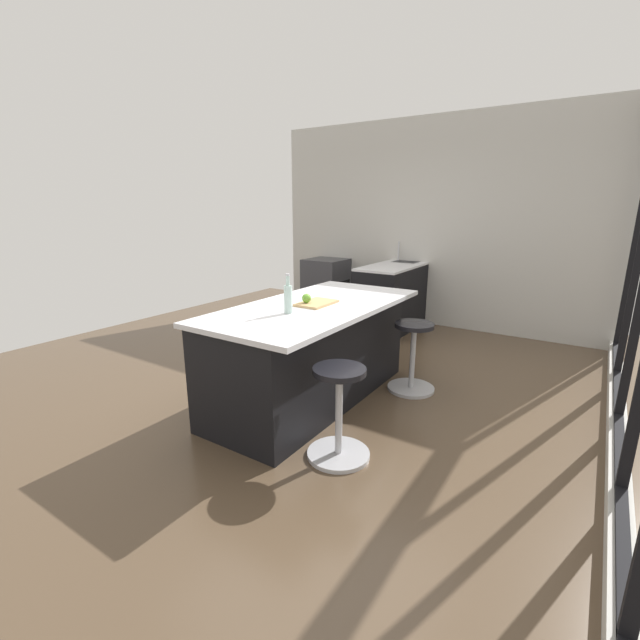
{
  "coord_description": "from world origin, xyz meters",
  "views": [
    {
      "loc": [
        3.25,
        2.13,
        1.7
      ],
      "look_at": [
        0.27,
        0.18,
        0.75
      ],
      "focal_mm": 24.12,
      "sensor_mm": 36.0,
      "label": 1
    }
  ],
  "objects": [
    {
      "name": "oven_range",
      "position": [
        -2.51,
        -1.53,
        0.44
      ],
      "size": [
        0.6,
        0.61,
        0.88
      ],
      "color": "#38383D",
      "rests_on": "ground_plane"
    },
    {
      "name": "cutting_board",
      "position": [
        0.27,
        0.14,
        0.89
      ],
      "size": [
        0.36,
        0.24,
        0.02
      ],
      "primitive_type": "cube",
      "color": "tan",
      "rests_on": "kitchen_island"
    },
    {
      "name": "sink_cabinet",
      "position": [
        -2.51,
        -0.26,
        0.46
      ],
      "size": [
        1.84,
        0.6,
        1.19
      ],
      "color": "black",
      "rests_on": "ground_plane"
    },
    {
      "name": "kitchen_island",
      "position": [
        0.27,
        0.08,
        0.45
      ],
      "size": [
        2.13,
        1.03,
        0.88
      ],
      "color": "black",
      "rests_on": "ground_plane"
    },
    {
      "name": "apple_green",
      "position": [
        0.34,
        0.08,
        0.94
      ],
      "size": [
        0.08,
        0.08,
        0.08
      ],
      "primitive_type": "sphere",
      "color": "#609E2D",
      "rests_on": "cutting_board"
    },
    {
      "name": "water_bottle",
      "position": [
        0.65,
        0.13,
        1.01
      ],
      "size": [
        0.06,
        0.06,
        0.31
      ],
      "color": "silver",
      "rests_on": "kitchen_island"
    },
    {
      "name": "interior_partition_left",
      "position": [
        -2.86,
        0.0,
        1.44
      ],
      "size": [
        0.12,
        4.8,
        2.89
      ],
      "color": "beige",
      "rests_on": "ground_plane"
    },
    {
      "name": "ground_plane",
      "position": [
        0.0,
        0.0,
        0.0
      ],
      "size": [
        7.42,
        7.42,
        0.0
      ],
      "primitive_type": "plane",
      "color": "brown"
    },
    {
      "name": "stool_by_window",
      "position": [
        -0.4,
        0.77,
        0.31
      ],
      "size": [
        0.44,
        0.44,
        0.66
      ],
      "color": "#B7B7BC",
      "rests_on": "ground_plane"
    },
    {
      "name": "stool_middle",
      "position": [
        0.95,
        0.77,
        0.31
      ],
      "size": [
        0.44,
        0.44,
        0.66
      ],
      "color": "#B7B7BC",
      "rests_on": "ground_plane"
    }
  ]
}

